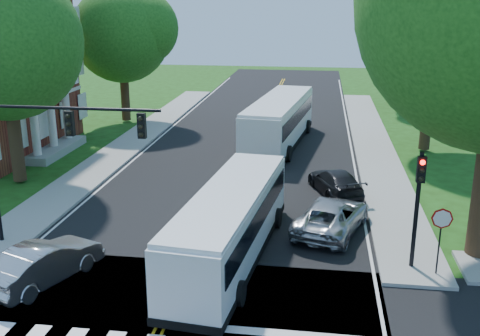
% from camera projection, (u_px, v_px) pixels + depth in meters
% --- Properties ---
extents(road, '(14.00, 96.00, 0.01)m').
position_uv_depth(road, '(238.00, 170.00, 32.97)').
color(road, black).
rests_on(road, ground).
extents(center_line, '(0.36, 70.00, 0.01)m').
position_uv_depth(center_line, '(247.00, 152.00, 36.76)').
color(center_line, gold).
rests_on(center_line, road).
extents(edge_line_w, '(0.12, 70.00, 0.01)m').
position_uv_depth(edge_line_w, '(147.00, 148.00, 37.68)').
color(edge_line_w, silver).
rests_on(edge_line_w, road).
extents(edge_line_e, '(0.12, 70.00, 0.01)m').
position_uv_depth(edge_line_e, '(353.00, 156.00, 35.83)').
color(edge_line_e, silver).
rests_on(edge_line_e, road).
extents(stop_bar, '(6.60, 0.40, 0.01)m').
position_uv_depth(stop_bar, '(274.00, 333.00, 16.97)').
color(stop_bar, silver).
rests_on(stop_bar, road).
extents(sidewalk_nw, '(2.60, 40.00, 0.15)m').
position_uv_depth(sidewalk_nw, '(139.00, 136.00, 40.71)').
color(sidewalk_nw, gray).
rests_on(sidewalk_nw, ground).
extents(sidewalk_ne, '(2.60, 40.00, 0.15)m').
position_uv_depth(sidewalk_ne, '(373.00, 144.00, 38.45)').
color(sidewalk_ne, gray).
rests_on(sidewalk_ne, ground).
extents(tree_west_near, '(8.00, 8.00, 11.40)m').
position_uv_depth(tree_west_near, '(4.00, 43.00, 28.56)').
color(tree_west_near, '#342114').
rests_on(tree_west_near, ground).
extents(tree_west_far, '(7.60, 7.60, 10.67)m').
position_uv_depth(tree_west_far, '(121.00, 34.00, 43.79)').
color(tree_west_far, '#342114').
rests_on(tree_west_far, ground).
extents(tree_east_mid, '(8.40, 8.40, 11.93)m').
position_uv_depth(tree_east_mid, '(435.00, 29.00, 34.80)').
color(tree_east_mid, '#342114').
rests_on(tree_east_mid, ground).
extents(tree_east_far, '(7.20, 7.20, 10.34)m').
position_uv_depth(tree_east_far, '(412.00, 31.00, 50.10)').
color(tree_east_far, '#342114').
rests_on(tree_east_far, ground).
extents(signal_nw, '(7.15, 0.46, 5.66)m').
position_uv_depth(signal_nw, '(44.00, 143.00, 21.54)').
color(signal_nw, black).
rests_on(signal_nw, ground).
extents(signal_ne, '(0.30, 0.46, 4.40)m').
position_uv_depth(signal_ne, '(418.00, 195.00, 20.05)').
color(signal_ne, black).
rests_on(signal_ne, ground).
extents(stop_sign, '(0.76, 0.08, 2.53)m').
position_uv_depth(stop_sign, '(441.00, 225.00, 19.77)').
color(stop_sign, black).
rests_on(stop_sign, ground).
extents(bus_lead, '(3.45, 11.02, 2.80)m').
position_uv_depth(bus_lead, '(231.00, 223.00, 21.39)').
color(bus_lead, silver).
rests_on(bus_lead, road).
extents(bus_follow, '(4.22, 12.66, 3.22)m').
position_uv_depth(bus_follow, '(279.00, 121.00, 38.06)').
color(bus_follow, silver).
rests_on(bus_follow, road).
extents(hatchback, '(3.07, 4.74, 1.47)m').
position_uv_depth(hatchback, '(45.00, 263.00, 19.84)').
color(hatchback, '#A8AAAF').
rests_on(hatchback, road).
extents(suv, '(3.71, 5.52, 1.40)m').
position_uv_depth(suv, '(331.00, 216.00, 24.13)').
color(suv, '#A5A7AB').
rests_on(suv, road).
extents(dark_sedan, '(3.21, 4.78, 1.28)m').
position_uv_depth(dark_sedan, '(335.00, 182.00, 28.81)').
color(dark_sedan, black).
rests_on(dark_sedan, road).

